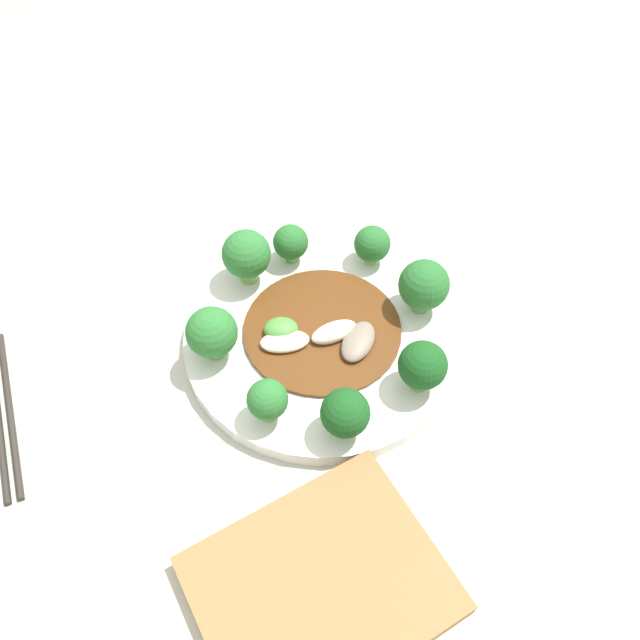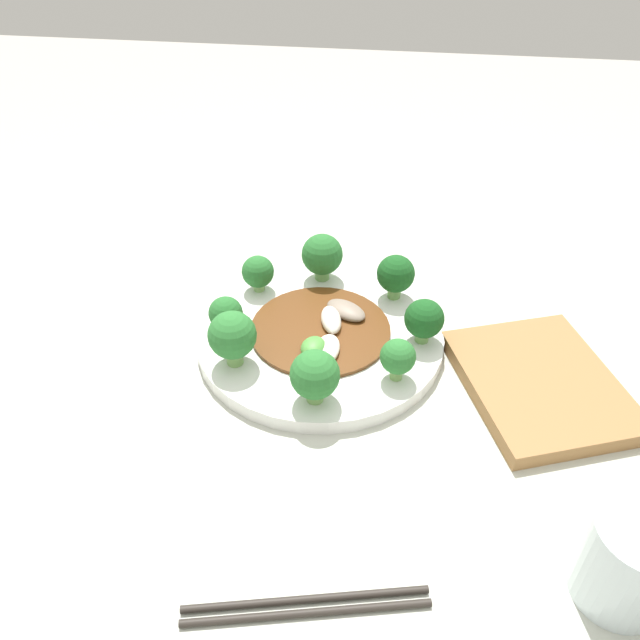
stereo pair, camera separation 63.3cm
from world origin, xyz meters
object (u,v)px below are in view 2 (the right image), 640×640
at_px(broccoli_northeast, 398,357).
at_px(stirfry_center, 324,330).
at_px(broccoli_northwest, 396,274).
at_px(drinking_glass, 629,562).
at_px(broccoli_south, 226,314).
at_px(cutting_board, 540,384).
at_px(broccoli_north, 424,319).
at_px(broccoli_southwest, 258,272).
at_px(broccoli_southeast, 232,336).
at_px(plate, 320,338).
at_px(chopsticks, 306,606).
at_px(broccoli_west, 322,255).
at_px(broccoli_east, 315,375).

distance_m(broccoli_northeast, stirfry_center, 0.12).
relative_size(broccoli_northwest, drinking_glass, 0.69).
relative_size(broccoli_south, cutting_board, 0.20).
bearing_deg(broccoli_northwest, broccoli_north, 24.03).
xyz_separation_m(broccoli_southwest, broccoli_northeast, (0.15, 0.20, 0.00)).
height_order(broccoli_northeast, drinking_glass, drinking_glass).
relative_size(broccoli_southeast, broccoli_north, 1.21).
distance_m(broccoli_southwest, broccoli_northwest, 0.19).
distance_m(broccoli_south, broccoli_northeast, 0.22).
xyz_separation_m(plate, broccoli_southeast, (0.07, -0.09, 0.05)).
xyz_separation_m(broccoli_north, cutting_board, (0.05, 0.14, -0.04)).
bearing_deg(broccoli_southwest, broccoli_north, 70.95).
bearing_deg(chopsticks, broccoli_north, 165.48).
bearing_deg(broccoli_northeast, stirfry_center, -125.71).
distance_m(broccoli_northwest, broccoli_west, 0.11).
height_order(broccoli_south, chopsticks, broccoli_south).
bearing_deg(broccoli_west, broccoli_northwest, 73.81).
relative_size(broccoli_southeast, chopsticks, 0.34).
xyz_separation_m(broccoli_east, broccoli_northeast, (-0.05, 0.09, -0.01)).
relative_size(broccoli_southeast, drinking_glass, 0.78).
relative_size(broccoli_west, broccoli_northeast, 1.28).
xyz_separation_m(broccoli_west, stirfry_center, (0.12, 0.02, -0.03)).
height_order(broccoli_southwest, cutting_board, broccoli_southwest).
bearing_deg(cutting_board, broccoli_east, -74.43).
relative_size(broccoli_south, broccoli_northeast, 0.96).
bearing_deg(broccoli_northwest, broccoli_west, -106.19).
bearing_deg(drinking_glass, broccoli_east, -120.93).
bearing_deg(cutting_board, drinking_glass, 7.61).
xyz_separation_m(broccoli_southwest, stirfry_center, (0.08, 0.10, -0.02)).
bearing_deg(broccoli_northeast, broccoli_southeast, -89.68).
bearing_deg(chopsticks, broccoli_northwest, 173.30).
relative_size(broccoli_southeast, cutting_board, 0.28).
relative_size(broccoli_southeast, broccoli_northwest, 1.13).
relative_size(broccoli_southeast, broccoli_southwest, 1.38).
bearing_deg(broccoli_northwest, broccoli_southeast, -48.50).
bearing_deg(stirfry_center, broccoli_east, 2.78).
relative_size(broccoli_northeast, stirfry_center, 0.30).
bearing_deg(stirfry_center, broccoli_west, -170.81).
xyz_separation_m(broccoli_southeast, stirfry_center, (-0.07, 0.10, -0.04)).
relative_size(broccoli_northwest, stirfry_center, 0.35).
height_order(broccoli_south, cutting_board, broccoli_south).
bearing_deg(broccoli_southeast, drinking_glass, 60.72).
relative_size(stirfry_center, chopsticks, 0.84).
bearing_deg(stirfry_center, broccoli_south, -83.52).
height_order(broccoli_north, chopsticks, broccoli_north).
bearing_deg(broccoli_west, broccoli_south, -36.88).
height_order(broccoli_southwest, drinking_glass, drinking_glass).
distance_m(broccoli_southeast, broccoli_southwest, 0.15).
xyz_separation_m(broccoli_north, broccoli_west, (-0.12, -0.14, 0.01)).
height_order(chopsticks, cutting_board, cutting_board).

